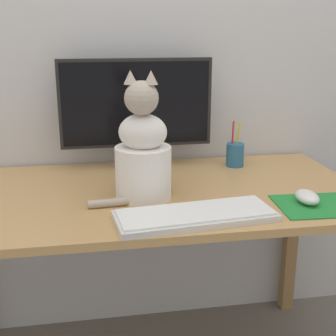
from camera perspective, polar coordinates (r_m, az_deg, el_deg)
The scene contains 8 objects.
wall_back at distance 1.84m, azimuth -4.18°, elevation 17.01°, with size 7.00×0.04×2.50m.
desk at distance 1.58m, azimuth -2.28°, elevation -5.88°, with size 1.42×0.72×0.72m.
monitor at distance 1.74m, azimuth -3.89°, elevation 7.19°, with size 0.56×0.17×0.41m.
keyboard at distance 1.33m, azimuth 3.35°, elevation -5.76°, with size 0.47×0.22×0.02m.
mousepad_right at distance 1.49m, azimuth 17.45°, elevation -4.38°, with size 0.24×0.21×0.00m.
computer_mouse_right at distance 1.49m, azimuth 16.60°, elevation -3.41°, with size 0.06×0.10×0.04m.
cat at distance 1.44m, azimuth -3.11°, elevation 1.91°, with size 0.29×0.22×0.40m.
pen_cup at distance 1.83m, azimuth 8.17°, elevation 1.68°, with size 0.07×0.07×0.18m.
Camera 1 is at (-0.18, -1.45, 1.25)m, focal length 50.00 mm.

